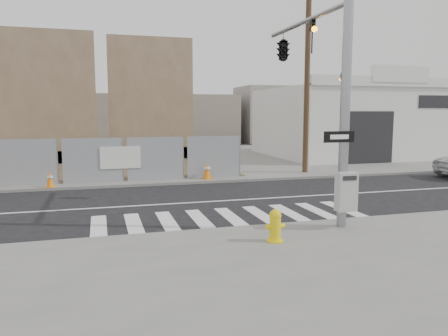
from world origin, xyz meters
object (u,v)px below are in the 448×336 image
object	(u,v)px
signal_pole	(301,65)
auto_shop	(353,122)
fire_hydrant	(275,226)
traffic_cone_d	(207,171)
traffic_cone_c	(50,179)

from	to	relation	value
signal_pole	auto_shop	world-z (taller)	signal_pole
fire_hydrant	traffic_cone_d	distance (m)	10.30
fire_hydrant	signal_pole	bearing A→B (deg)	42.54
auto_shop	fire_hydrant	world-z (taller)	auto_shop
auto_shop	traffic_cone_c	world-z (taller)	auto_shop
auto_shop	traffic_cone_c	bearing A→B (deg)	-156.34
traffic_cone_d	signal_pole	bearing A→B (deg)	-77.25
signal_pole	auto_shop	bearing A→B (deg)	52.54
auto_shop	traffic_cone_d	size ratio (longest dim) A/B	14.96
fire_hydrant	traffic_cone_d	size ratio (longest dim) A/B	1.00
signal_pole	fire_hydrant	xyz separation A→B (m)	(-2.32, -3.57, -4.26)
auto_shop	fire_hydrant	distance (m)	23.25
fire_hydrant	traffic_cone_d	bearing A→B (deg)	71.03
fire_hydrant	traffic_cone_d	xyz separation A→B (m)	(0.80, 10.27, -0.00)
signal_pole	traffic_cone_c	bearing A→B (deg)	143.47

